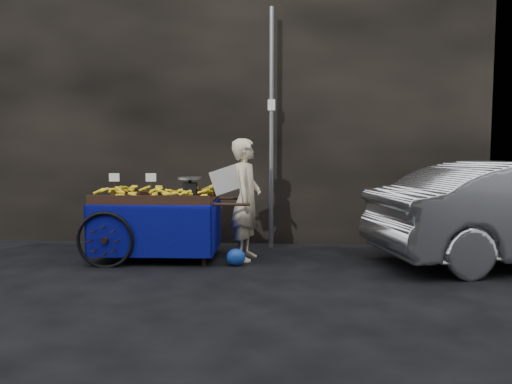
{
  "coord_description": "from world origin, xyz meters",
  "views": [
    {
      "loc": [
        0.6,
        -7.11,
        1.68
      ],
      "look_at": [
        0.09,
        0.5,
        1.01
      ],
      "focal_mm": 35.0,
      "sensor_mm": 36.0,
      "label": 1
    }
  ],
  "objects": [
    {
      "name": "building_wall",
      "position": [
        0.39,
        2.6,
        2.5
      ],
      "size": [
        13.5,
        2.0,
        5.0
      ],
      "color": "black",
      "rests_on": "ground"
    },
    {
      "name": "plastic_bag",
      "position": [
        -0.16,
        -0.1,
        0.12
      ],
      "size": [
        0.27,
        0.22,
        0.25
      ],
      "primitive_type": "ellipsoid",
      "color": "blue",
      "rests_on": "ground"
    },
    {
      "name": "banana_cart",
      "position": [
        -1.46,
        0.3,
        0.83
      ],
      "size": [
        2.49,
        1.27,
        1.34
      ],
      "rotation": [
        0.0,
        0.0,
        0.03
      ],
      "color": "black",
      "rests_on": "ground"
    },
    {
      "name": "vendor",
      "position": [
        -0.04,
        0.32,
        0.92
      ],
      "size": [
        0.8,
        0.72,
        1.83
      ],
      "rotation": [
        0.0,
        0.0,
        1.42
      ],
      "color": "beige",
      "rests_on": "ground"
    },
    {
      "name": "street_pole",
      "position": [
        0.3,
        1.3,
        2.01
      ],
      "size": [
        0.12,
        0.1,
        4.0
      ],
      "color": "slate",
      "rests_on": "ground"
    },
    {
      "name": "ground",
      "position": [
        0.0,
        0.0,
        0.0
      ],
      "size": [
        80.0,
        80.0,
        0.0
      ],
      "primitive_type": "plane",
      "color": "black",
      "rests_on": "ground"
    }
  ]
}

